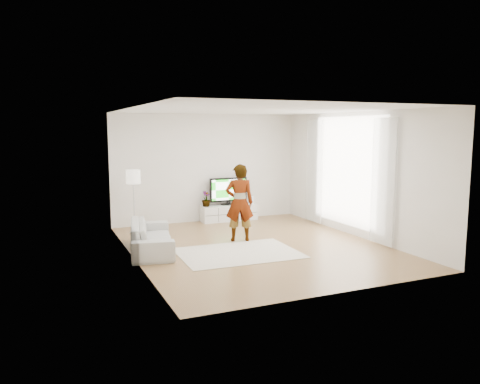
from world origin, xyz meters
name	(u,v)px	position (x,y,z in m)	size (l,w,h in m)	color
floor	(256,246)	(0.00, 0.00, 0.00)	(6.00, 6.00, 0.00)	olive
ceiling	(257,110)	(0.00, 0.00, 2.80)	(6.00, 6.00, 0.00)	white
wall_left	(133,185)	(-2.50, 0.00, 1.40)	(0.02, 6.00, 2.80)	white
wall_right	(357,175)	(2.50, 0.00, 1.40)	(0.02, 6.00, 2.80)	white
wall_back	(207,168)	(0.00, 3.00, 1.40)	(5.00, 0.02, 2.80)	white
wall_front	(345,200)	(0.00, -3.00, 1.40)	(5.00, 0.02, 2.80)	white
window	(348,171)	(2.48, 0.30, 1.45)	(0.01, 2.60, 2.50)	white
curtain_near	(383,182)	(2.40, -1.00, 1.35)	(0.04, 0.70, 2.60)	white
curtain_far	(314,171)	(2.40, 1.60, 1.35)	(0.04, 0.70, 2.60)	white
media_console	(229,213)	(0.52, 2.76, 0.21)	(1.50, 0.43, 0.42)	silver
television	(228,190)	(0.52, 2.79, 0.81)	(1.04, 0.20, 0.72)	black
game_console	(251,199)	(1.17, 2.76, 0.53)	(0.07, 0.17, 0.22)	white
potted_plant	(206,199)	(-0.12, 2.77, 0.62)	(0.22, 0.22, 0.40)	#3F7238
rug	(238,253)	(-0.55, -0.35, 0.01)	(2.31, 1.66, 0.01)	beige
player	(239,203)	(-0.13, 0.57, 0.84)	(0.61, 0.40, 1.67)	#334772
sofa	(151,236)	(-2.06, 0.52, 0.29)	(2.01, 0.79, 0.59)	silver
floor_lamp	(133,180)	(-2.06, 2.27, 1.26)	(0.33, 0.33, 1.49)	silver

